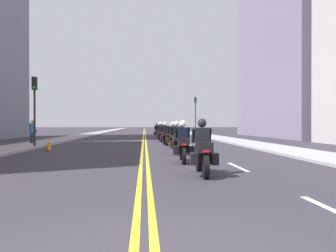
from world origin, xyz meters
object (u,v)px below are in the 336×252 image
object	(u,v)px
motorcycle_7	(157,132)
pedestrian_1	(33,132)
traffic_cone_0	(49,144)
motorcycle_4	(165,136)
traffic_light_far	(195,109)
traffic_light_near	(35,99)
motorcycle_0	(203,152)
motorcycle_6	(159,133)
motorcycle_5	(161,134)
motorcycle_3	(173,138)
motorcycle_2	(177,141)
motorcycle_1	(183,145)

from	to	relation	value
motorcycle_7	pedestrian_1	world-z (taller)	pedestrian_1
traffic_cone_0	motorcycle_4	bearing A→B (deg)	33.93
traffic_light_far	pedestrian_1	world-z (taller)	traffic_light_far
traffic_light_near	motorcycle_0	bearing A→B (deg)	-54.55
pedestrian_1	motorcycle_6	bearing A→B (deg)	-7.66
motorcycle_5	motorcycle_6	world-z (taller)	motorcycle_5
motorcycle_5	traffic_light_near	xyz separation A→B (m)	(-8.17, -6.45, 2.37)
motorcycle_3	motorcycle_5	world-z (taller)	motorcycle_5
motorcycle_3	pedestrian_1	bearing A→B (deg)	155.22
traffic_cone_0	traffic_light_near	size ratio (longest dim) A/B	0.18
motorcycle_3	traffic_cone_0	bearing A→B (deg)	-169.82
motorcycle_4	motorcycle_6	bearing A→B (deg)	88.06
motorcycle_5	pedestrian_1	bearing A→B (deg)	-162.22
motorcycle_3	motorcycle_7	size ratio (longest dim) A/B	1.02
motorcycle_5	traffic_light_far	world-z (taller)	traffic_light_far
traffic_cone_0	motorcycle_6	bearing A→B (deg)	60.87
traffic_light_near	motorcycle_5	bearing A→B (deg)	38.28
motorcycle_5	traffic_light_far	xyz separation A→B (m)	(5.39, 16.65, 2.80)
motorcycle_6	motorcycle_0	bearing A→B (deg)	-89.78
motorcycle_4	motorcycle_0	bearing A→B (deg)	-91.99
motorcycle_6	traffic_light_far	world-z (taller)	traffic_light_far
motorcycle_2	traffic_light_far	size ratio (longest dim) A/B	0.42
motorcycle_0	pedestrian_1	size ratio (longest dim) A/B	1.21
motorcycle_1	motorcycle_2	xyz separation A→B (m)	(0.12, 3.56, 0.02)
motorcycle_3	motorcycle_7	bearing A→B (deg)	92.05
motorcycle_1	motorcycle_4	size ratio (longest dim) A/B	1.02
motorcycle_4	pedestrian_1	bearing A→B (deg)	169.58
motorcycle_2	traffic_cone_0	xyz separation A→B (m)	(-6.86, 2.67, -0.27)
motorcycle_4	motorcycle_7	distance (m)	11.56
motorcycle_4	traffic_light_near	world-z (taller)	traffic_light_near
motorcycle_1	traffic_light_near	distance (m)	12.12
motorcycle_0	pedestrian_1	xyz separation A→B (m)	(-9.68, 15.34, 0.26)
motorcycle_2	motorcycle_4	world-z (taller)	motorcycle_4
traffic_light_far	motorcycle_2	bearing A→B (deg)	-100.47
traffic_light_near	pedestrian_1	bearing A→B (deg)	109.63
motorcycle_2	traffic_cone_0	distance (m)	7.37
motorcycle_0	traffic_cone_0	distance (m)	11.79
motorcycle_4	motorcycle_2	bearing A→B (deg)	-91.75
traffic_light_far	motorcycle_0	bearing A→B (deg)	-98.34
pedestrian_1	motorcycle_0	bearing A→B (deg)	-98.37
motorcycle_0	motorcycle_4	distance (m)	14.07
motorcycle_6	motorcycle_7	world-z (taller)	motorcycle_6
motorcycle_0	motorcycle_6	world-z (taller)	motorcycle_6
motorcycle_7	traffic_light_near	distance (m)	16.17
pedestrian_1	traffic_cone_0	bearing A→B (deg)	-105.19
motorcycle_3	motorcycle_7	world-z (taller)	motorcycle_3
motorcycle_0	motorcycle_6	size ratio (longest dim) A/B	0.96
motorcycle_1	motorcycle_5	distance (m)	14.99
motorcycle_5	traffic_cone_0	bearing A→B (deg)	-126.91
motorcycle_2	motorcycle_4	bearing A→B (deg)	89.71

